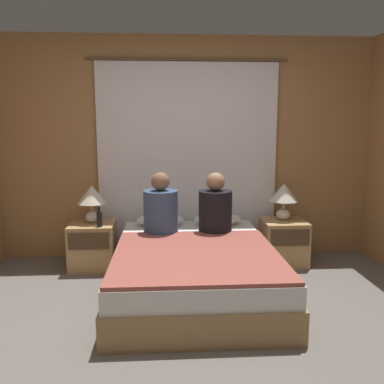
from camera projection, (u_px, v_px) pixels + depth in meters
name	position (u px, v px, depth m)	size (l,w,h in m)	color
ground_plane	(202.00, 340.00, 2.90)	(16.00, 16.00, 0.00)	#66605B
wall_back	(187.00, 149.00, 4.66)	(4.32, 0.06, 2.50)	#A37547
curtain_panel	(188.00, 161.00, 4.62)	(2.22, 0.02, 2.24)	white
bed	(194.00, 269.00, 3.71)	(1.44, 2.03, 0.43)	#99754C
nightstand_left	(93.00, 245.00, 4.35)	(0.46, 0.47, 0.48)	tan
nightstand_right	(283.00, 242.00, 4.48)	(0.46, 0.47, 0.48)	tan
lamp_left	(92.00, 197.00, 4.32)	(0.31, 0.31, 0.40)	silver
lamp_right	(284.00, 195.00, 4.45)	(0.31, 0.31, 0.40)	silver
pillow_left	(160.00, 220.00, 4.45)	(0.52, 0.32, 0.12)	white
pillow_right	(218.00, 219.00, 4.49)	(0.52, 0.32, 0.12)	white
blanket_on_bed	(196.00, 255.00, 3.40)	(1.38, 1.40, 0.03)	#994C42
person_left_in_bed	(161.00, 209.00, 4.06)	(0.34, 0.34, 0.63)	#38517A
person_right_in_bed	(215.00, 209.00, 4.10)	(0.34, 0.34, 0.62)	black
beer_bottle_on_left_stand	(99.00, 219.00, 4.17)	(0.06, 0.06, 0.21)	black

